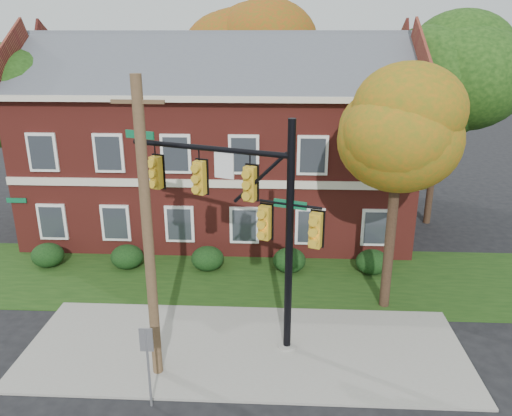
{
  "coord_description": "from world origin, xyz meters",
  "views": [
    {
      "loc": [
        1.04,
        -12.64,
        9.55
      ],
      "look_at": [
        0.26,
        3.0,
        4.13
      ],
      "focal_mm": 35.0,
      "sensor_mm": 36.0,
      "label": 1
    }
  ],
  "objects_px": {
    "apartment_building": "(220,133)",
    "tree_far_rear": "(255,48)",
    "hedge_far_left": "(48,255)",
    "traffic_signal": "(248,209)",
    "hedge_center": "(208,258)",
    "tree_near_right": "(408,129)",
    "tree_right_rear": "(453,67)",
    "sign_post": "(147,354)",
    "hedge_left": "(127,257)",
    "hedge_far_right": "(372,262)",
    "utility_pole": "(148,237)",
    "tree_left_rear": "(12,100)",
    "hedge_right": "(289,260)"
  },
  "relations": [
    {
      "from": "tree_right_rear",
      "to": "hedge_far_right",
      "type": "bearing_deg",
      "value": -125.23
    },
    {
      "from": "hedge_left",
      "to": "hedge_far_right",
      "type": "xyz_separation_m",
      "value": [
        10.5,
        0.0,
        0.0
      ]
    },
    {
      "from": "tree_left_rear",
      "to": "tree_far_rear",
      "type": "distance_m",
      "value": 14.4
    },
    {
      "from": "hedge_left",
      "to": "tree_right_rear",
      "type": "distance_m",
      "value": 17.74
    },
    {
      "from": "apartment_building",
      "to": "tree_right_rear",
      "type": "height_order",
      "value": "tree_right_rear"
    },
    {
      "from": "hedge_left",
      "to": "utility_pole",
      "type": "relative_size",
      "value": 0.16
    },
    {
      "from": "hedge_center",
      "to": "hedge_far_left",
      "type": "bearing_deg",
      "value": 180.0
    },
    {
      "from": "hedge_center",
      "to": "tree_near_right",
      "type": "xyz_separation_m",
      "value": [
        7.22,
        -2.83,
        6.14
      ]
    },
    {
      "from": "tree_right_rear",
      "to": "utility_pole",
      "type": "height_order",
      "value": "tree_right_rear"
    },
    {
      "from": "apartment_building",
      "to": "hedge_far_right",
      "type": "xyz_separation_m",
      "value": [
        7.0,
        -5.25,
        -4.46
      ]
    },
    {
      "from": "sign_post",
      "to": "apartment_building",
      "type": "bearing_deg",
      "value": 87.63
    },
    {
      "from": "tree_far_rear",
      "to": "utility_pole",
      "type": "relative_size",
      "value": 1.33
    },
    {
      "from": "apartment_building",
      "to": "traffic_signal",
      "type": "relative_size",
      "value": 2.54
    },
    {
      "from": "hedge_left",
      "to": "traffic_signal",
      "type": "bearing_deg",
      "value": -42.62
    },
    {
      "from": "apartment_building",
      "to": "hedge_left",
      "type": "distance_m",
      "value": 7.73
    },
    {
      "from": "apartment_building",
      "to": "sign_post",
      "type": "xyz_separation_m",
      "value": [
        -0.36,
        -13.65,
        -3.34
      ]
    },
    {
      "from": "tree_far_rear",
      "to": "traffic_signal",
      "type": "relative_size",
      "value": 1.55
    },
    {
      "from": "tree_left_rear",
      "to": "utility_pole",
      "type": "distance_m",
      "value": 14.66
    },
    {
      "from": "traffic_signal",
      "to": "hedge_left",
      "type": "bearing_deg",
      "value": 157.54
    },
    {
      "from": "hedge_far_left",
      "to": "tree_near_right",
      "type": "distance_m",
      "value": 15.75
    },
    {
      "from": "hedge_right",
      "to": "sign_post",
      "type": "height_order",
      "value": "sign_post"
    },
    {
      "from": "hedge_far_left",
      "to": "tree_right_rear",
      "type": "relative_size",
      "value": 0.13
    },
    {
      "from": "tree_far_rear",
      "to": "utility_pole",
      "type": "height_order",
      "value": "tree_far_rear"
    },
    {
      "from": "hedge_far_right",
      "to": "tree_left_rear",
      "type": "xyz_separation_m",
      "value": [
        -16.73,
        4.14,
        6.16
      ]
    },
    {
      "from": "hedge_far_left",
      "to": "hedge_center",
      "type": "relative_size",
      "value": 1.0
    },
    {
      "from": "tree_left_rear",
      "to": "utility_pole",
      "type": "bearing_deg",
      "value": -50.4
    },
    {
      "from": "hedge_right",
      "to": "tree_far_rear",
      "type": "height_order",
      "value": "tree_far_rear"
    },
    {
      "from": "hedge_far_left",
      "to": "sign_post",
      "type": "height_order",
      "value": "sign_post"
    },
    {
      "from": "hedge_far_left",
      "to": "utility_pole",
      "type": "relative_size",
      "value": 0.16
    },
    {
      "from": "hedge_right",
      "to": "utility_pole",
      "type": "height_order",
      "value": "utility_pole"
    },
    {
      "from": "apartment_building",
      "to": "tree_far_rear",
      "type": "relative_size",
      "value": 1.63
    },
    {
      "from": "sign_post",
      "to": "hedge_right",
      "type": "bearing_deg",
      "value": 64.46
    },
    {
      "from": "hedge_center",
      "to": "utility_pole",
      "type": "bearing_deg",
      "value": -94.07
    },
    {
      "from": "tree_near_right",
      "to": "tree_right_rear",
      "type": "bearing_deg",
      "value": 65.42
    },
    {
      "from": "hedge_left",
      "to": "hedge_far_right",
      "type": "relative_size",
      "value": 1.0
    },
    {
      "from": "hedge_center",
      "to": "tree_right_rear",
      "type": "xyz_separation_m",
      "value": [
        11.31,
        6.11,
        7.6
      ]
    },
    {
      "from": "sign_post",
      "to": "tree_right_rear",
      "type": "bearing_deg",
      "value": 50.32
    },
    {
      "from": "tree_near_right",
      "to": "tree_left_rear",
      "type": "xyz_separation_m",
      "value": [
        -16.95,
        6.97,
        0.01
      ]
    },
    {
      "from": "tree_near_right",
      "to": "tree_right_rear",
      "type": "xyz_separation_m",
      "value": [
        4.09,
        8.95,
        1.45
      ]
    },
    {
      "from": "tree_left_rear",
      "to": "utility_pole",
      "type": "relative_size",
      "value": 1.02
    },
    {
      "from": "tree_far_rear",
      "to": "traffic_signal",
      "type": "xyz_separation_m",
      "value": [
        0.76,
        -18.25,
        -4.24
      ]
    },
    {
      "from": "hedge_far_left",
      "to": "traffic_signal",
      "type": "xyz_separation_m",
      "value": [
        9.1,
        -5.16,
        4.08
      ]
    },
    {
      "from": "hedge_center",
      "to": "tree_near_right",
      "type": "distance_m",
      "value": 9.9
    },
    {
      "from": "hedge_far_right",
      "to": "utility_pole",
      "type": "xyz_separation_m",
      "value": [
        -7.5,
        -7.02,
        3.88
      ]
    },
    {
      "from": "tree_left_rear",
      "to": "sign_post",
      "type": "relative_size",
      "value": 3.65
    },
    {
      "from": "apartment_building",
      "to": "traffic_signal",
      "type": "bearing_deg",
      "value": -78.58
    },
    {
      "from": "apartment_building",
      "to": "hedge_far_right",
      "type": "distance_m",
      "value": 9.82
    },
    {
      "from": "tree_left_rear",
      "to": "hedge_left",
      "type": "bearing_deg",
      "value": -33.59
    },
    {
      "from": "tree_near_right",
      "to": "sign_post",
      "type": "bearing_deg",
      "value": -143.72
    },
    {
      "from": "tree_near_right",
      "to": "utility_pole",
      "type": "xyz_separation_m",
      "value": [
        -7.72,
        -4.19,
        -2.26
      ]
    }
  ]
}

